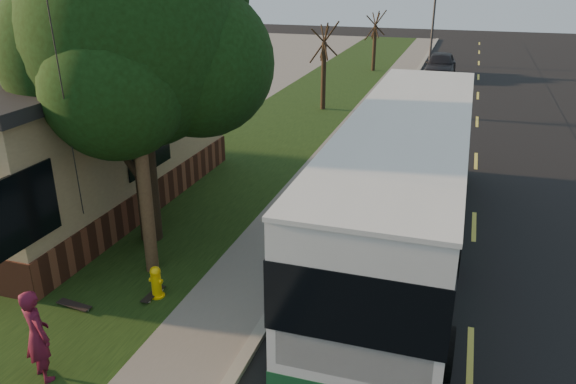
# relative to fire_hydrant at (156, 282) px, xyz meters

# --- Properties ---
(ground) EXTENTS (120.00, 120.00, 0.00)m
(ground) POSITION_rel_fire_hydrant_xyz_m (2.60, 0.00, -0.43)
(ground) COLOR black
(ground) RESTS_ON ground
(road) EXTENTS (8.00, 80.00, 0.01)m
(road) POSITION_rel_fire_hydrant_xyz_m (6.60, 10.00, -0.43)
(road) COLOR black
(road) RESTS_ON ground
(curb) EXTENTS (0.25, 80.00, 0.12)m
(curb) POSITION_rel_fire_hydrant_xyz_m (2.60, 10.00, -0.37)
(curb) COLOR gray
(curb) RESTS_ON ground
(sidewalk) EXTENTS (2.00, 80.00, 0.08)m
(sidewalk) POSITION_rel_fire_hydrant_xyz_m (1.60, 10.00, -0.39)
(sidewalk) COLOR slate
(sidewalk) RESTS_ON ground
(grass_verge) EXTENTS (5.00, 80.00, 0.07)m
(grass_verge) POSITION_rel_fire_hydrant_xyz_m (-1.90, 10.00, -0.40)
(grass_verge) COLOR black
(grass_verge) RESTS_ON ground
(building_lot) EXTENTS (15.00, 80.00, 0.04)m
(building_lot) POSITION_rel_fire_hydrant_xyz_m (-11.90, 10.00, -0.41)
(building_lot) COLOR slate
(building_lot) RESTS_ON ground
(fire_hydrant) EXTENTS (0.32, 0.32, 0.74)m
(fire_hydrant) POSITION_rel_fire_hydrant_xyz_m (0.00, 0.00, 0.00)
(fire_hydrant) COLOR yellow
(fire_hydrant) RESTS_ON grass_verge
(utility_pole) EXTENTS (2.86, 3.21, 9.07)m
(utility_pole) POSITION_rel_fire_hydrant_xyz_m (-0.71, 0.99, 4.20)
(utility_pole) COLOR #473321
(utility_pole) RESTS_ON ground
(leafy_tree) EXTENTS (6.30, 6.00, 7.80)m
(leafy_tree) POSITION_rel_fire_hydrant_xyz_m (-1.57, 2.65, 4.73)
(leafy_tree) COLOR black
(leafy_tree) RESTS_ON grass_verge
(bare_tree_near) EXTENTS (1.38, 1.21, 4.31)m
(bare_tree_near) POSITION_rel_fire_hydrant_xyz_m (-0.90, 18.00, 1.72)
(bare_tree_near) COLOR black
(bare_tree_near) RESTS_ON grass_verge
(bare_tree_far) EXTENTS (1.38, 1.21, 4.03)m
(bare_tree_far) POSITION_rel_fire_hydrant_xyz_m (-0.40, 30.00, 1.57)
(bare_tree_far) COLOR black
(bare_tree_far) RESTS_ON grass_verge
(traffic_signal) EXTENTS (0.18, 0.22, 5.50)m
(traffic_signal) POSITION_rel_fire_hydrant_xyz_m (3.10, 34.00, 2.73)
(traffic_signal) COLOR #2D2D30
(traffic_signal) RESTS_ON ground
(transit_bus) EXTENTS (3.00, 12.98, 3.51)m
(transit_bus) POSITION_rel_fire_hydrant_xyz_m (4.77, 4.07, 1.44)
(transit_bus) COLOR silver
(transit_bus) RESTS_ON ground
(skateboarder) EXTENTS (0.76, 0.65, 1.75)m
(skateboarder) POSITION_rel_fire_hydrant_xyz_m (-0.57, -2.91, 0.51)
(skateboarder) COLOR #531027
(skateboarder) RESTS_ON grass_verge
(skateboard_main) EXTENTS (0.22, 0.74, 0.07)m
(skateboard_main) POSITION_rel_fire_hydrant_xyz_m (-0.09, -0.02, -0.31)
(skateboard_main) COLOR black
(skateboard_main) RESTS_ON grass_verge
(skateboard_spare) EXTENTS (0.84, 0.30, 0.08)m
(skateboard_spare) POSITION_rel_fire_hydrant_xyz_m (-1.47, -0.93, -0.30)
(skateboard_spare) COLOR black
(skateboard_spare) RESTS_ON grass_verge
(dumpster) EXTENTS (1.82, 1.59, 1.39)m
(dumpster) POSITION_rel_fire_hydrant_xyz_m (-5.43, 7.08, 0.30)
(dumpster) COLOR black
(dumpster) RESTS_ON building_lot
(distant_car) EXTENTS (1.91, 4.73, 1.61)m
(distant_car) POSITION_rel_fire_hydrant_xyz_m (4.13, 29.27, 0.37)
(distant_car) COLOR black
(distant_car) RESTS_ON ground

